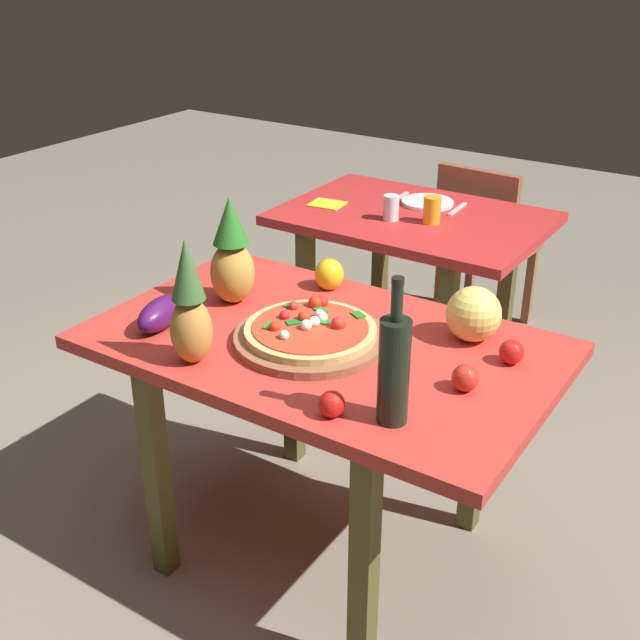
# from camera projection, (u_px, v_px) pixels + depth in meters

# --- Properties ---
(ground_plane) EXTENTS (10.00, 10.00, 0.00)m
(ground_plane) POSITION_uv_depth(u_px,v_px,m) (322.00, 545.00, 2.65)
(ground_plane) COLOR gray
(display_table) EXTENTS (1.33, 0.82, 0.77)m
(display_table) POSITION_uv_depth(u_px,v_px,m) (323.00, 368.00, 2.35)
(display_table) COLOR #4F471F
(display_table) RESTS_ON ground_plane
(background_table) EXTENTS (1.06, 0.74, 0.77)m
(background_table) POSITION_uv_depth(u_px,v_px,m) (412.00, 240.00, 3.35)
(background_table) COLOR #4F471F
(background_table) RESTS_ON ground_plane
(dining_chair) EXTENTS (0.43, 0.43, 0.85)m
(dining_chair) POSITION_uv_depth(u_px,v_px,m) (483.00, 240.00, 3.83)
(dining_chair) COLOR brown
(dining_chair) RESTS_ON ground_plane
(pizza_board) EXTENTS (0.44, 0.44, 0.02)m
(pizza_board) POSITION_uv_depth(u_px,v_px,m) (310.00, 338.00, 2.28)
(pizza_board) COLOR brown
(pizza_board) RESTS_ON display_table
(pizza) EXTENTS (0.38, 0.38, 0.06)m
(pizza) POSITION_uv_depth(u_px,v_px,m) (310.00, 328.00, 2.28)
(pizza) COLOR tan
(pizza) RESTS_ON pizza_board
(wine_bottle) EXTENTS (0.08, 0.08, 0.37)m
(wine_bottle) POSITION_uv_depth(u_px,v_px,m) (394.00, 368.00, 1.87)
(wine_bottle) COLOR black
(wine_bottle) RESTS_ON display_table
(pineapple_left) EXTENTS (0.14, 0.14, 0.34)m
(pineapple_left) POSITION_uv_depth(u_px,v_px,m) (232.00, 256.00, 2.47)
(pineapple_left) COLOR gold
(pineapple_left) RESTS_ON display_table
(pineapple_right) EXTENTS (0.11, 0.11, 0.36)m
(pineapple_right) POSITION_uv_depth(u_px,v_px,m) (190.00, 309.00, 2.12)
(pineapple_right) COLOR #C3853A
(pineapple_right) RESTS_ON display_table
(melon) EXTENTS (0.16, 0.16, 0.16)m
(melon) POSITION_uv_depth(u_px,v_px,m) (474.00, 314.00, 2.27)
(melon) COLOR #EDD966
(melon) RESTS_ON display_table
(bell_pepper) EXTENTS (0.10, 0.10, 0.11)m
(bell_pepper) POSITION_uv_depth(u_px,v_px,m) (329.00, 274.00, 2.61)
(bell_pepper) COLOR yellow
(bell_pepper) RESTS_ON display_table
(eggplant) EXTENTS (0.12, 0.21, 0.09)m
(eggplant) POSITION_uv_depth(u_px,v_px,m) (161.00, 313.00, 2.35)
(eggplant) COLOR #46124F
(eggplant) RESTS_ON display_table
(tomato_near_board) EXTENTS (0.07, 0.07, 0.07)m
(tomato_near_board) POSITION_uv_depth(u_px,v_px,m) (512.00, 352.00, 2.17)
(tomato_near_board) COLOR red
(tomato_near_board) RESTS_ON display_table
(tomato_beside_pepper) EXTENTS (0.07, 0.07, 0.07)m
(tomato_beside_pepper) POSITION_uv_depth(u_px,v_px,m) (465.00, 378.00, 2.04)
(tomato_beside_pepper) COLOR red
(tomato_beside_pepper) RESTS_ON display_table
(tomato_by_bottle) EXTENTS (0.07, 0.07, 0.07)m
(tomato_by_bottle) POSITION_uv_depth(u_px,v_px,m) (332.00, 404.00, 1.93)
(tomato_by_bottle) COLOR red
(tomato_by_bottle) RESTS_ON display_table
(drinking_glass_juice) EXTENTS (0.07, 0.07, 0.11)m
(drinking_glass_juice) POSITION_uv_depth(u_px,v_px,m) (432.00, 210.00, 3.18)
(drinking_glass_juice) COLOR #F2A420
(drinking_glass_juice) RESTS_ON background_table
(drinking_glass_water) EXTENTS (0.06, 0.06, 0.10)m
(drinking_glass_water) POSITION_uv_depth(u_px,v_px,m) (391.00, 208.00, 3.21)
(drinking_glass_water) COLOR silver
(drinking_glass_water) RESTS_ON background_table
(dinner_plate) EXTENTS (0.22, 0.22, 0.02)m
(dinner_plate) POSITION_uv_depth(u_px,v_px,m) (427.00, 202.00, 3.41)
(dinner_plate) COLOR white
(dinner_plate) RESTS_ON background_table
(fork_utensil) EXTENTS (0.02, 0.18, 0.01)m
(fork_utensil) POSITION_uv_depth(u_px,v_px,m) (398.00, 198.00, 3.48)
(fork_utensil) COLOR silver
(fork_utensil) RESTS_ON background_table
(knife_utensil) EXTENTS (0.03, 0.18, 0.01)m
(knife_utensil) POSITION_uv_depth(u_px,v_px,m) (458.00, 209.00, 3.34)
(knife_utensil) COLOR silver
(knife_utensil) RESTS_ON background_table
(napkin_folded) EXTENTS (0.15, 0.14, 0.01)m
(napkin_folded) POSITION_uv_depth(u_px,v_px,m) (327.00, 204.00, 3.41)
(napkin_folded) COLOR yellow
(napkin_folded) RESTS_ON background_table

